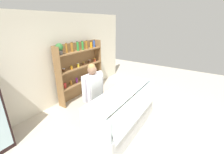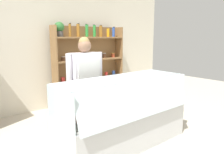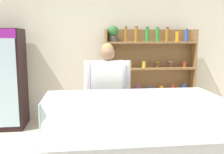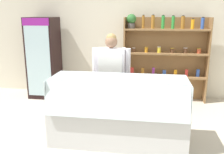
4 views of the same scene
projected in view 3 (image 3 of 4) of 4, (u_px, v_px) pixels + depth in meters
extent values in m
cube|color=silver|center=(109.00, 53.00, 5.18)|extent=(6.80, 0.10, 2.70)
cube|color=black|center=(6.00, 79.00, 4.60)|extent=(0.64, 0.63, 1.83)
cube|color=silver|center=(0.00, 82.00, 4.29)|extent=(0.56, 0.01, 1.63)
cylinder|color=#3356B2|center=(4.00, 114.00, 4.44)|extent=(0.06, 0.06, 0.15)
cylinder|color=purple|center=(14.00, 114.00, 4.46)|extent=(0.07, 0.07, 0.15)
cylinder|color=#9E6623|center=(2.00, 87.00, 4.37)|extent=(0.05, 0.05, 0.18)
cylinder|color=#3356B2|center=(12.00, 87.00, 4.39)|extent=(0.05, 0.05, 0.16)
cylinder|color=red|center=(0.00, 59.00, 4.29)|extent=(0.05, 0.05, 0.21)
cylinder|color=purple|center=(11.00, 59.00, 4.31)|extent=(0.05, 0.05, 0.19)
cube|color=olive|center=(148.00, 75.00, 5.14)|extent=(1.81, 0.02, 1.83)
cube|color=olive|center=(106.00, 76.00, 4.90)|extent=(0.03, 0.28, 1.83)
cube|color=olive|center=(193.00, 75.00, 5.11)|extent=(0.03, 0.28, 1.83)
cube|color=olive|center=(150.00, 93.00, 5.06)|extent=(1.75, 0.28, 0.04)
cube|color=olive|center=(150.00, 68.00, 4.98)|extent=(1.75, 0.28, 0.04)
cube|color=olive|center=(151.00, 42.00, 4.91)|extent=(1.75, 0.28, 0.04)
cylinder|color=#4C4742|center=(113.00, 39.00, 4.81)|extent=(0.16, 0.16, 0.11)
sphere|color=#2C682D|center=(113.00, 31.00, 4.79)|extent=(0.21, 0.21, 0.21)
cylinder|color=#9E6623|center=(126.00, 34.00, 4.84)|extent=(0.06, 0.06, 0.27)
cylinder|color=black|center=(126.00, 27.00, 4.80)|extent=(0.04, 0.04, 0.02)
cylinder|color=#9E6623|center=(136.00, 34.00, 4.86)|extent=(0.07, 0.07, 0.28)
cylinder|color=black|center=(136.00, 27.00, 4.83)|extent=(0.05, 0.05, 0.02)
cylinder|color=#2D8C38|center=(147.00, 35.00, 4.86)|extent=(0.07, 0.07, 0.27)
cylinder|color=black|center=(147.00, 27.00, 4.85)|extent=(0.05, 0.05, 0.02)
cylinder|color=#2D8C38|center=(157.00, 35.00, 4.88)|extent=(0.07, 0.07, 0.26)
cylinder|color=black|center=(157.00, 28.00, 4.88)|extent=(0.04, 0.04, 0.02)
cylinder|color=#9E6623|center=(167.00, 35.00, 4.93)|extent=(0.08, 0.08, 0.26)
cylinder|color=black|center=(167.00, 28.00, 4.90)|extent=(0.05, 0.05, 0.02)
cylinder|color=orange|center=(177.00, 36.00, 4.92)|extent=(0.07, 0.07, 0.20)
cylinder|color=black|center=(177.00, 31.00, 4.93)|extent=(0.04, 0.04, 0.02)
cylinder|color=#3356B2|center=(186.00, 36.00, 4.98)|extent=(0.07, 0.07, 0.23)
cylinder|color=black|center=(187.00, 29.00, 4.95)|extent=(0.05, 0.05, 0.02)
cylinder|color=brown|center=(116.00, 66.00, 4.91)|extent=(0.08, 0.08, 0.08)
cylinder|color=silver|center=(116.00, 63.00, 4.89)|extent=(0.08, 0.08, 0.01)
cylinder|color=orange|center=(130.00, 65.00, 4.91)|extent=(0.07, 0.07, 0.11)
cylinder|color=gold|center=(130.00, 62.00, 4.92)|extent=(0.07, 0.07, 0.01)
cylinder|color=yellow|center=(144.00, 65.00, 4.94)|extent=(0.08, 0.08, 0.12)
cylinder|color=silver|center=(144.00, 61.00, 4.95)|extent=(0.08, 0.08, 0.01)
cylinder|color=brown|center=(157.00, 65.00, 4.99)|extent=(0.08, 0.08, 0.09)
cylinder|color=gold|center=(157.00, 62.00, 4.98)|extent=(0.09, 0.09, 0.01)
cylinder|color=brown|center=(171.00, 65.00, 5.02)|extent=(0.09, 0.09, 0.11)
cylinder|color=silver|center=(171.00, 62.00, 5.01)|extent=(0.09, 0.09, 0.01)
cylinder|color=#BF4C2D|center=(184.00, 65.00, 5.05)|extent=(0.08, 0.08, 0.10)
cylinder|color=gold|center=(184.00, 62.00, 5.05)|extent=(0.08, 0.08, 0.01)
cube|color=red|center=(115.00, 90.00, 4.97)|extent=(0.08, 0.04, 0.16)
cube|color=#9E6623|center=(127.00, 89.00, 4.99)|extent=(0.07, 0.05, 0.16)
cube|color=purple|center=(138.00, 89.00, 5.02)|extent=(0.06, 0.04, 0.17)
cube|color=#3356B2|center=(150.00, 90.00, 5.05)|extent=(0.07, 0.04, 0.12)
cube|color=orange|center=(161.00, 89.00, 5.08)|extent=(0.06, 0.05, 0.13)
cube|color=red|center=(173.00, 88.00, 5.10)|extent=(0.07, 0.05, 0.15)
cube|color=#3356B2|center=(184.00, 88.00, 5.13)|extent=(0.07, 0.04, 0.16)
cube|color=silver|center=(130.00, 153.00, 3.02)|extent=(2.01, 0.73, 0.55)
cube|color=white|center=(131.00, 130.00, 2.98)|extent=(1.95, 0.67, 0.03)
cube|color=silver|center=(137.00, 123.00, 2.61)|extent=(1.97, 0.16, 0.47)
cube|color=silver|center=(130.00, 94.00, 2.96)|extent=(1.97, 0.57, 0.01)
cube|color=silver|center=(45.00, 117.00, 2.83)|extent=(0.01, 0.69, 0.45)
cube|color=silver|center=(211.00, 111.00, 3.06)|extent=(0.01, 0.69, 0.45)
cube|color=tan|center=(67.00, 127.00, 2.97)|extent=(0.16, 0.12, 0.06)
cube|color=white|center=(66.00, 134.00, 2.76)|extent=(0.05, 0.03, 0.02)
cube|color=beige|center=(98.00, 126.00, 3.01)|extent=(0.16, 0.14, 0.05)
cube|color=white|center=(100.00, 132.00, 2.80)|extent=(0.05, 0.03, 0.02)
cube|color=beige|center=(129.00, 125.00, 3.06)|extent=(0.16, 0.13, 0.05)
cube|color=white|center=(133.00, 131.00, 2.84)|extent=(0.05, 0.03, 0.02)
cube|color=beige|center=(159.00, 123.00, 3.10)|extent=(0.16, 0.10, 0.05)
cube|color=white|center=(165.00, 130.00, 2.89)|extent=(0.05, 0.03, 0.02)
cube|color=tan|center=(188.00, 122.00, 3.14)|extent=(0.16, 0.14, 0.06)
cube|color=white|center=(196.00, 128.00, 2.93)|extent=(0.05, 0.03, 0.02)
cylinder|color=#C1706B|center=(59.00, 130.00, 2.76)|extent=(0.21, 0.17, 0.13)
cylinder|color=tan|center=(79.00, 130.00, 2.79)|extent=(0.16, 0.13, 0.12)
cylinder|color=white|center=(174.00, 121.00, 2.93)|extent=(0.07, 0.07, 0.22)
cylinder|color=white|center=(182.00, 120.00, 2.94)|extent=(0.07, 0.07, 0.23)
cylinder|color=#383D51|center=(101.00, 127.00, 3.65)|extent=(0.13, 0.13, 0.73)
cylinder|color=#383D51|center=(115.00, 127.00, 3.67)|extent=(0.13, 0.13, 0.73)
cube|color=white|center=(108.00, 82.00, 3.56)|extent=(0.47, 0.24, 0.61)
cube|color=white|center=(108.00, 106.00, 3.49)|extent=(0.40, 0.01, 1.13)
cylinder|color=white|center=(87.00, 80.00, 3.52)|extent=(0.09, 0.09, 0.55)
cylinder|color=white|center=(127.00, 80.00, 3.59)|extent=(0.09, 0.09, 0.55)
sphere|color=#8C664C|center=(107.00, 53.00, 3.49)|extent=(0.21, 0.21, 0.21)
sphere|color=#997A47|center=(107.00, 49.00, 3.50)|extent=(0.18, 0.18, 0.18)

